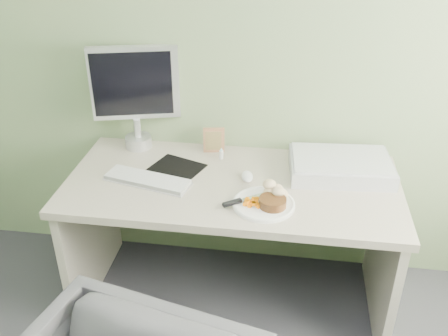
# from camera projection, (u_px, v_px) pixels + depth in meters

# --- Properties ---
(wall_back) EXTENTS (3.50, 0.00, 3.50)m
(wall_back) POSITION_uv_depth(u_px,v_px,m) (243.00, 32.00, 2.41)
(wall_back) COLOR #69825B
(wall_back) RESTS_ON floor
(desk) EXTENTS (1.60, 0.75, 0.73)m
(desk) POSITION_uv_depth(u_px,v_px,m) (232.00, 213.00, 2.48)
(desk) COLOR #B5A898
(desk) RESTS_ON floor
(plate) EXTENTS (0.28, 0.28, 0.01)m
(plate) POSITION_uv_depth(u_px,v_px,m) (264.00, 204.00, 2.21)
(plate) COLOR white
(plate) RESTS_ON desk
(steak) EXTENTS (0.13, 0.13, 0.04)m
(steak) POSITION_uv_depth(u_px,v_px,m) (273.00, 202.00, 2.18)
(steak) COLOR black
(steak) RESTS_ON plate
(potato_pile) EXTENTS (0.14, 0.11, 0.07)m
(potato_pile) POSITION_uv_depth(u_px,v_px,m) (273.00, 191.00, 2.23)
(potato_pile) COLOR tan
(potato_pile) RESTS_ON plate
(carrot_heap) EXTENTS (0.07, 0.06, 0.04)m
(carrot_heap) POSITION_uv_depth(u_px,v_px,m) (252.00, 200.00, 2.19)
(carrot_heap) COLOR orange
(carrot_heap) RESTS_ON plate
(steak_knife) EXTENTS (0.20, 0.15, 0.02)m
(steak_knife) POSITION_uv_depth(u_px,v_px,m) (240.00, 201.00, 2.20)
(steak_knife) COLOR silver
(steak_knife) RESTS_ON plate
(mousepad) EXTENTS (0.31, 0.29, 0.00)m
(mousepad) POSITION_uv_depth(u_px,v_px,m) (176.00, 168.00, 2.50)
(mousepad) COLOR black
(mousepad) RESTS_ON desk
(keyboard) EXTENTS (0.43, 0.21, 0.02)m
(keyboard) POSITION_uv_depth(u_px,v_px,m) (147.00, 179.00, 2.38)
(keyboard) COLOR white
(keyboard) RESTS_ON desk
(computer_mouse) EXTENTS (0.07, 0.11, 0.03)m
(computer_mouse) POSITION_uv_depth(u_px,v_px,m) (247.00, 177.00, 2.40)
(computer_mouse) COLOR white
(computer_mouse) RESTS_ON desk
(photo_frame) EXTENTS (0.11, 0.03, 0.14)m
(photo_frame) POSITION_uv_depth(u_px,v_px,m) (214.00, 140.00, 2.63)
(photo_frame) COLOR #9F6B4A
(photo_frame) RESTS_ON desk
(eyedrop_bottle) EXTENTS (0.02, 0.02, 0.06)m
(eyedrop_bottle) POSITION_uv_depth(u_px,v_px,m) (221.00, 154.00, 2.58)
(eyedrop_bottle) COLOR white
(eyedrop_bottle) RESTS_ON desk
(scanner) EXTENTS (0.51, 0.36, 0.08)m
(scanner) POSITION_uv_depth(u_px,v_px,m) (340.00, 167.00, 2.44)
(scanner) COLOR #A2A3A9
(scanner) RESTS_ON desk
(monitor) EXTENTS (0.45, 0.17, 0.55)m
(monitor) POSITION_uv_depth(u_px,v_px,m) (135.00, 92.00, 2.58)
(monitor) COLOR silver
(monitor) RESTS_ON desk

